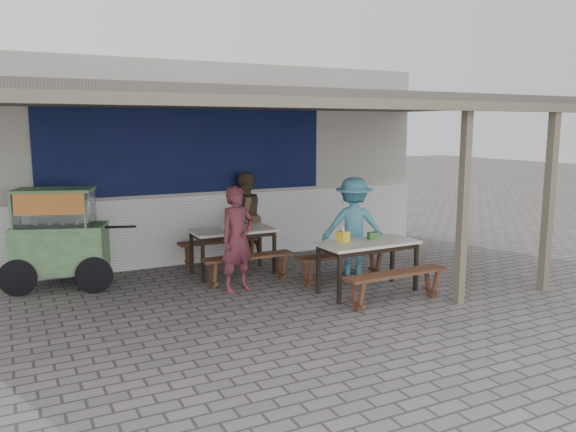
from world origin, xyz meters
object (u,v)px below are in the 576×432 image
(table_left, at_px, (233,234))
(tissue_box, at_px, (343,236))
(table_right, at_px, (368,247))
(bench_right_street, at_px, (396,280))
(donation_box, at_px, (373,236))
(condiment_jar, at_px, (239,224))
(patron_street_side, at_px, (237,239))
(patron_wall_side, at_px, (244,217))
(bench_left_wall, at_px, (220,246))
(patron_right_table, at_px, (353,226))
(vendor_cart, at_px, (59,235))
(bench_right_wall, at_px, (343,260))
(condiment_bowl, at_px, (225,229))
(bench_left_street, at_px, (248,263))

(table_left, bearing_deg, tissue_box, -56.18)
(tissue_box, bearing_deg, table_right, -31.31)
(bench_right_street, height_order, donation_box, donation_box)
(tissue_box, bearing_deg, condiment_jar, 117.54)
(patron_street_side, xyz_separation_m, patron_wall_side, (0.81, 1.72, 0.02))
(bench_left_wall, relative_size, patron_right_table, 0.90)
(vendor_cart, height_order, tissue_box, vendor_cart)
(patron_street_side, xyz_separation_m, tissue_box, (1.34, -0.75, 0.05))
(table_left, xyz_separation_m, tissue_box, (1.07, -1.64, 0.15))
(bench_left_wall, bearing_deg, tissue_box, -64.49)
(vendor_cart, distance_m, tissue_box, 4.19)
(patron_right_table, bearing_deg, bench_right_street, 104.38)
(bench_right_wall, bearing_deg, bench_right_street, -90.00)
(bench_right_wall, xyz_separation_m, patron_street_side, (-1.63, 0.29, 0.43))
(bench_right_street, bearing_deg, patron_right_table, 75.88)
(patron_right_table, relative_size, condiment_jar, 15.36)
(table_right, bearing_deg, condiment_bowl, 128.55)
(patron_wall_side, bearing_deg, table_right, 83.63)
(condiment_jar, bearing_deg, bench_right_wall, -46.92)
(table_left, distance_m, donation_box, 2.31)
(tissue_box, bearing_deg, donation_box, -8.25)
(bench_right_street, distance_m, donation_box, 0.91)
(table_left, bearing_deg, donation_box, -47.03)
(patron_wall_side, bearing_deg, bench_right_street, 80.63)
(bench_left_wall, bearing_deg, bench_right_street, -65.38)
(bench_left_wall, relative_size, bench_right_wall, 0.91)
(vendor_cart, bearing_deg, bench_left_wall, 24.32)
(patron_right_table, bearing_deg, bench_left_street, 20.05)
(bench_right_wall, bearing_deg, table_left, 137.52)
(patron_street_side, distance_m, patron_right_table, 2.03)
(bench_right_wall, distance_m, condiment_jar, 1.82)
(table_right, height_order, tissue_box, tissue_box)
(tissue_box, bearing_deg, bench_left_street, 137.51)
(bench_right_wall, height_order, patron_wall_side, patron_wall_side)
(table_right, distance_m, bench_right_street, 0.73)
(bench_left_street, xyz_separation_m, bench_right_street, (1.40, -1.82, 0.00))
(table_right, distance_m, donation_box, 0.25)
(table_left, xyz_separation_m, bench_right_street, (1.39, -2.48, -0.33))
(patron_wall_side, xyz_separation_m, condiment_jar, (-0.39, -0.72, 0.01))
(bench_left_wall, xyz_separation_m, condiment_bowl, (-0.15, -0.68, 0.44))
(patron_street_side, height_order, patron_wall_side, patron_wall_side)
(bench_right_wall, distance_m, patron_street_side, 1.71)
(table_left, bearing_deg, vendor_cart, 171.90)
(condiment_jar, distance_m, condiment_bowl, 0.32)
(patron_right_table, distance_m, condiment_bowl, 2.07)
(bench_left_street, bearing_deg, bench_left_wall, 90.00)
(bench_left_wall, relative_size, patron_wall_side, 0.90)
(donation_box, bearing_deg, bench_right_wall, 109.80)
(condiment_bowl, bearing_deg, bench_left_wall, 77.72)
(patron_street_side, bearing_deg, vendor_cart, 136.38)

